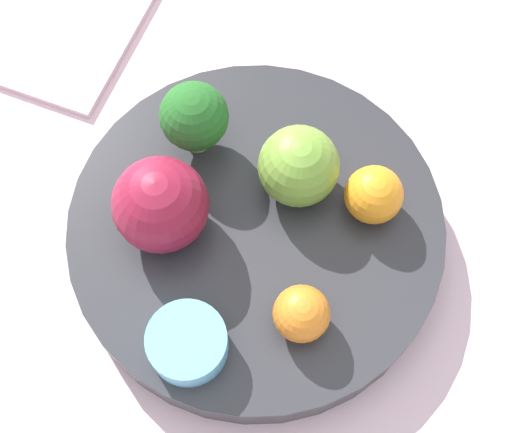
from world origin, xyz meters
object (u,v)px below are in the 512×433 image
at_px(apple_red, 161,205).
at_px(orange_back, 302,314).
at_px(napkin, 52,26).
at_px(broccoli, 194,117).
at_px(bowl, 256,232).
at_px(apple_green, 299,166).
at_px(orange_front, 374,195).
at_px(small_cup, 186,342).

relative_size(apple_red, orange_back, 1.74).
distance_m(orange_back, napkin, 0.33).
bearing_deg(broccoli, orange_back, -125.90).
relative_size(orange_back, napkin, 0.25).
bearing_deg(broccoli, bowl, -120.09).
xyz_separation_m(apple_green, orange_front, (0.01, -0.05, -0.01)).
distance_m(bowl, orange_front, 0.09).
xyz_separation_m(apple_red, orange_front, (0.07, -0.12, -0.01)).
height_order(orange_back, napkin, orange_back).
bearing_deg(small_cup, apple_red, 38.05).
relative_size(orange_back, small_cup, 0.72).
relative_size(broccoli, small_cup, 1.17).
bearing_deg(orange_back, apple_red, 78.87).
height_order(orange_front, small_cup, orange_front).
bearing_deg(orange_back, orange_front, -5.54).
bearing_deg(small_cup, orange_back, -50.85).
bearing_deg(apple_green, bowl, 161.58).
bearing_deg(bowl, apple_red, 117.38).
height_order(apple_red, apple_green, apple_red).
bearing_deg(small_cup, bowl, -0.63).
bearing_deg(napkin, apple_green, -103.10).
bearing_deg(broccoli, orange_front, -86.89).
distance_m(apple_green, small_cup, 0.14).
xyz_separation_m(bowl, broccoli, (0.04, 0.07, 0.05)).
bearing_deg(orange_back, bowl, 48.30).
height_order(bowl, orange_back, orange_back).
distance_m(orange_back, small_cup, 0.07).
height_order(broccoli, napkin, broccoli).
height_order(bowl, apple_green, apple_green).
height_order(broccoli, small_cup, broccoli).
xyz_separation_m(broccoli, apple_green, (0.00, -0.08, -0.01)).
bearing_deg(small_cup, napkin, 50.73).
height_order(bowl, orange_front, orange_front).
relative_size(broccoli, orange_front, 1.49).
distance_m(small_cup, napkin, 0.31).
height_order(apple_green, orange_front, apple_green).
xyz_separation_m(apple_red, apple_green, (0.07, -0.07, -0.00)).
xyz_separation_m(bowl, napkin, (0.10, 0.24, -0.01)).
bearing_deg(small_cup, orange_front, -25.15).
relative_size(apple_green, orange_front, 1.39).
distance_m(bowl, orange_back, 0.08).
distance_m(broccoli, orange_front, 0.13).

